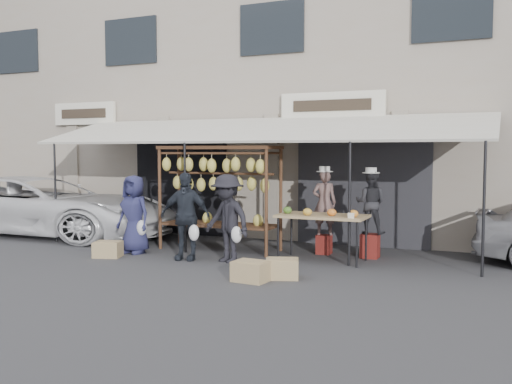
{
  "coord_description": "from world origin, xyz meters",
  "views": [
    {
      "loc": [
        5.12,
        -9.1,
        2.13
      ],
      "look_at": [
        0.51,
        1.4,
        1.3
      ],
      "focal_mm": 40.0,
      "sensor_mm": 36.0,
      "label": 1
    }
  ],
  "objects_px": {
    "banana_rack": "(218,177)",
    "customer_left": "(134,214)",
    "customer_mid": "(185,216)",
    "crate_near_a": "(251,271)",
    "produce_table": "(322,217)",
    "customer_right": "(227,218)",
    "van": "(35,191)",
    "crate_near_b": "(282,269)",
    "vendor_left": "(324,203)",
    "crate_far": "(108,249)",
    "vendor_right": "(371,203)"
  },
  "relations": [
    {
      "from": "banana_rack",
      "to": "customer_left",
      "type": "height_order",
      "value": "banana_rack"
    },
    {
      "from": "customer_mid",
      "to": "crate_near_a",
      "type": "relative_size",
      "value": 3.12
    },
    {
      "from": "banana_rack",
      "to": "customer_mid",
      "type": "xyz_separation_m",
      "value": [
        -0.11,
        -1.19,
        -0.71
      ]
    },
    {
      "from": "customer_mid",
      "to": "crate_near_a",
      "type": "distance_m",
      "value": 2.38
    },
    {
      "from": "produce_table",
      "to": "customer_right",
      "type": "bearing_deg",
      "value": -153.68
    },
    {
      "from": "banana_rack",
      "to": "van",
      "type": "distance_m",
      "value": 5.42
    },
    {
      "from": "customer_mid",
      "to": "customer_right",
      "type": "bearing_deg",
      "value": -3.07
    },
    {
      "from": "customer_mid",
      "to": "crate_near_b",
      "type": "distance_m",
      "value": 2.56
    },
    {
      "from": "vendor_left",
      "to": "van",
      "type": "distance_m",
      "value": 7.6
    },
    {
      "from": "customer_mid",
      "to": "crate_near_b",
      "type": "xyz_separation_m",
      "value": [
        2.33,
        -0.78,
        -0.7
      ]
    },
    {
      "from": "crate_near_a",
      "to": "banana_rack",
      "type": "bearing_deg",
      "value": 127.47
    },
    {
      "from": "customer_left",
      "to": "crate_far",
      "type": "height_order",
      "value": "customer_left"
    },
    {
      "from": "produce_table",
      "to": "customer_right",
      "type": "height_order",
      "value": "customer_right"
    },
    {
      "from": "customer_right",
      "to": "crate_near_a",
      "type": "relative_size",
      "value": 3.06
    },
    {
      "from": "crate_near_b",
      "to": "banana_rack",
      "type": "bearing_deg",
      "value": 138.33
    },
    {
      "from": "customer_mid",
      "to": "vendor_right",
      "type": "bearing_deg",
      "value": 16.5
    },
    {
      "from": "vendor_right",
      "to": "customer_mid",
      "type": "bearing_deg",
      "value": 26.64
    },
    {
      "from": "customer_left",
      "to": "crate_near_a",
      "type": "height_order",
      "value": "customer_left"
    },
    {
      "from": "produce_table",
      "to": "customer_right",
      "type": "relative_size",
      "value": 1.01
    },
    {
      "from": "banana_rack",
      "to": "customer_mid",
      "type": "height_order",
      "value": "banana_rack"
    },
    {
      "from": "banana_rack",
      "to": "customer_mid",
      "type": "distance_m",
      "value": 1.4
    },
    {
      "from": "vendor_right",
      "to": "crate_far",
      "type": "bearing_deg",
      "value": 22.99
    },
    {
      "from": "vendor_left",
      "to": "crate_near_a",
      "type": "height_order",
      "value": "vendor_left"
    },
    {
      "from": "banana_rack",
      "to": "vendor_right",
      "type": "height_order",
      "value": "banana_rack"
    },
    {
      "from": "crate_far",
      "to": "vendor_right",
      "type": "bearing_deg",
      "value": 22.99
    },
    {
      "from": "crate_near_a",
      "to": "customer_right",
      "type": "bearing_deg",
      "value": 129.63
    },
    {
      "from": "customer_mid",
      "to": "customer_right",
      "type": "relative_size",
      "value": 1.02
    },
    {
      "from": "crate_far",
      "to": "customer_right",
      "type": "bearing_deg",
      "value": 12.0
    },
    {
      "from": "customer_mid",
      "to": "crate_far",
      "type": "relative_size",
      "value": 3.29
    },
    {
      "from": "customer_left",
      "to": "customer_mid",
      "type": "bearing_deg",
      "value": -0.06
    },
    {
      "from": "crate_near_a",
      "to": "vendor_left",
      "type": "bearing_deg",
      "value": 82.71
    },
    {
      "from": "produce_table",
      "to": "customer_left",
      "type": "xyz_separation_m",
      "value": [
        -3.84,
        -0.72,
        -0.05
      ]
    },
    {
      "from": "banana_rack",
      "to": "customer_left",
      "type": "xyz_separation_m",
      "value": [
        -1.46,
        -1.0,
        -0.76
      ]
    },
    {
      "from": "crate_far",
      "to": "crate_near_b",
      "type": "bearing_deg",
      "value": -5.51
    },
    {
      "from": "banana_rack",
      "to": "crate_near_a",
      "type": "relative_size",
      "value": 4.73
    },
    {
      "from": "crate_near_b",
      "to": "crate_far",
      "type": "xyz_separation_m",
      "value": [
        -3.89,
        0.38,
        -0.01
      ]
    },
    {
      "from": "vendor_left",
      "to": "customer_right",
      "type": "relative_size",
      "value": 0.8
    },
    {
      "from": "customer_mid",
      "to": "crate_near_b",
      "type": "bearing_deg",
      "value": -28.69
    },
    {
      "from": "customer_left",
      "to": "van",
      "type": "height_order",
      "value": "van"
    },
    {
      "from": "vendor_left",
      "to": "crate_near_b",
      "type": "relative_size",
      "value": 2.48
    },
    {
      "from": "produce_table",
      "to": "crate_far",
      "type": "xyz_separation_m",
      "value": [
        -4.05,
        -1.32,
        -0.71
      ]
    },
    {
      "from": "banana_rack",
      "to": "vendor_right",
      "type": "distance_m",
      "value": 3.23
    },
    {
      "from": "customer_left",
      "to": "crate_far",
      "type": "bearing_deg",
      "value": -101.37
    },
    {
      "from": "crate_near_a",
      "to": "van",
      "type": "distance_m",
      "value": 7.75
    },
    {
      "from": "customer_left",
      "to": "customer_mid",
      "type": "relative_size",
      "value": 0.95
    },
    {
      "from": "banana_rack",
      "to": "customer_right",
      "type": "xyz_separation_m",
      "value": [
        0.75,
        -1.09,
        -0.73
      ]
    },
    {
      "from": "customer_mid",
      "to": "customer_left",
      "type": "bearing_deg",
      "value": 161.73
    },
    {
      "from": "customer_mid",
      "to": "van",
      "type": "bearing_deg",
      "value": 154.54
    },
    {
      "from": "customer_left",
      "to": "customer_mid",
      "type": "distance_m",
      "value": 1.36
    },
    {
      "from": "vendor_right",
      "to": "customer_left",
      "type": "distance_m",
      "value": 4.85
    }
  ]
}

